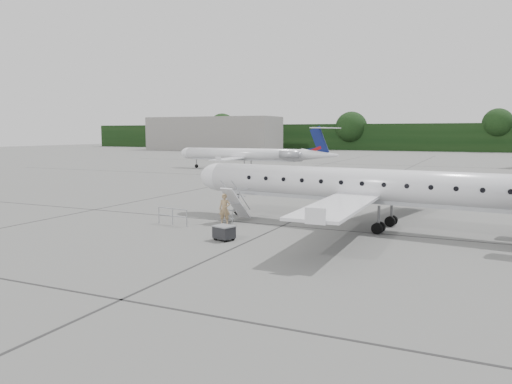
% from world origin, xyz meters
% --- Properties ---
extents(ground, '(320.00, 320.00, 0.00)m').
position_xyz_m(ground, '(0.00, 0.00, 0.00)').
color(ground, slate).
rests_on(ground, ground).
extents(treeline, '(260.00, 4.00, 8.00)m').
position_xyz_m(treeline, '(0.00, 130.00, 4.00)').
color(treeline, black).
rests_on(treeline, ground).
extents(terminal_building, '(40.00, 14.00, 10.00)m').
position_xyz_m(terminal_building, '(-70.00, 110.00, 5.00)').
color(terminal_building, slate).
rests_on(terminal_building, ground).
extents(main_regional_jet, '(28.70, 22.04, 6.87)m').
position_xyz_m(main_regional_jet, '(-0.39, 5.59, 3.43)').
color(main_regional_jet, silver).
rests_on(main_regional_jet, ground).
extents(airstair, '(1.07, 2.21, 2.15)m').
position_xyz_m(airstair, '(-8.42, 4.37, 1.08)').
color(airstair, silver).
rests_on(airstair, ground).
extents(passenger, '(0.78, 0.64, 1.85)m').
position_xyz_m(passenger, '(-8.55, 3.16, 0.93)').
color(passenger, '#947750').
rests_on(passenger, ground).
extents(safety_railing, '(2.19, 0.37, 1.00)m').
position_xyz_m(safety_railing, '(-11.23, 1.59, 0.50)').
color(safety_railing, '#95989D').
rests_on(safety_railing, ground).
extents(baggage_cart, '(1.15, 1.03, 0.83)m').
position_xyz_m(baggage_cart, '(-6.41, -0.87, 0.42)').
color(baggage_cart, '#232325').
rests_on(baggage_cart, ground).
extents(bg_regional_left, '(24.04, 17.44, 6.26)m').
position_xyz_m(bg_regional_left, '(-27.10, 43.11, 3.13)').
color(bg_regional_left, silver).
rests_on(bg_regional_left, ground).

